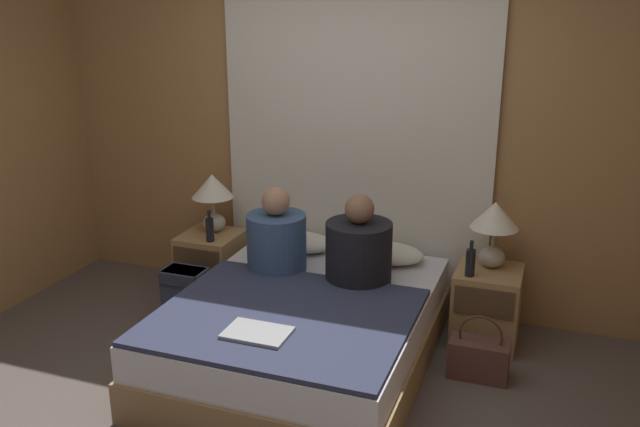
# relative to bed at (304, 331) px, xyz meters

# --- Properties ---
(wall_back) EXTENTS (4.81, 0.06, 2.50)m
(wall_back) POSITION_rel_bed_xyz_m (0.00, 1.07, 1.02)
(wall_back) COLOR #A37547
(wall_back) RESTS_ON ground_plane
(curtain_panel) EXTENTS (2.17, 0.02, 2.36)m
(curtain_panel) POSITION_rel_bed_xyz_m (0.00, 1.01, 0.95)
(curtain_panel) COLOR silver
(curtain_panel) RESTS_ON ground_plane
(bed) EXTENTS (1.49, 1.91, 0.46)m
(bed) POSITION_rel_bed_xyz_m (0.00, 0.00, 0.00)
(bed) COLOR #99754C
(bed) RESTS_ON ground_plane
(nightstand_left) EXTENTS (0.42, 0.45, 0.51)m
(nightstand_left) POSITION_rel_bed_xyz_m (-1.03, 0.69, 0.03)
(nightstand_left) COLOR #A87F51
(nightstand_left) RESTS_ON ground_plane
(nightstand_right) EXTENTS (0.42, 0.45, 0.51)m
(nightstand_right) POSITION_rel_bed_xyz_m (1.03, 0.69, 0.03)
(nightstand_right) COLOR #A87F51
(nightstand_right) RESTS_ON ground_plane
(lamp_left) EXTENTS (0.31, 0.31, 0.45)m
(lamp_left) POSITION_rel_bed_xyz_m (-1.03, 0.76, 0.59)
(lamp_left) COLOR #B2A899
(lamp_left) RESTS_ON nightstand_left
(lamp_right) EXTENTS (0.31, 0.31, 0.45)m
(lamp_right) POSITION_rel_bed_xyz_m (1.03, 0.76, 0.59)
(lamp_right) COLOR #B2A899
(lamp_right) RESTS_ON nightstand_right
(pillow_left) EXTENTS (0.51, 0.34, 0.12)m
(pillow_left) POSITION_rel_bed_xyz_m (-0.33, 0.74, 0.29)
(pillow_left) COLOR silver
(pillow_left) RESTS_ON bed
(pillow_right) EXTENTS (0.51, 0.34, 0.12)m
(pillow_right) POSITION_rel_bed_xyz_m (0.33, 0.74, 0.29)
(pillow_right) COLOR silver
(pillow_right) RESTS_ON bed
(blanket_on_bed) EXTENTS (1.43, 1.23, 0.03)m
(blanket_on_bed) POSITION_rel_bed_xyz_m (0.00, -0.31, 0.25)
(blanket_on_bed) COLOR #2D334C
(blanket_on_bed) RESTS_ON bed
(person_left_in_bed) EXTENTS (0.40, 0.40, 0.57)m
(person_left_in_bed) POSITION_rel_bed_xyz_m (-0.33, 0.35, 0.45)
(person_left_in_bed) COLOR #38517A
(person_left_in_bed) RESTS_ON bed
(person_right_in_bed) EXTENTS (0.42, 0.42, 0.58)m
(person_right_in_bed) POSITION_rel_bed_xyz_m (0.24, 0.35, 0.45)
(person_right_in_bed) COLOR black
(person_right_in_bed) RESTS_ON bed
(beer_bottle_on_left_stand) EXTENTS (0.06, 0.06, 0.23)m
(beer_bottle_on_left_stand) POSITION_rel_bed_xyz_m (-0.95, 0.56, 0.38)
(beer_bottle_on_left_stand) COLOR black
(beer_bottle_on_left_stand) RESTS_ON nightstand_left
(beer_bottle_on_right_stand) EXTENTS (0.06, 0.06, 0.24)m
(beer_bottle_on_right_stand) POSITION_rel_bed_xyz_m (0.92, 0.56, 0.38)
(beer_bottle_on_right_stand) COLOR black
(beer_bottle_on_right_stand) RESTS_ON nightstand_right
(laptop_on_bed) EXTENTS (0.35, 0.24, 0.02)m
(laptop_on_bed) POSITION_rel_bed_xyz_m (-0.04, -0.58, 0.27)
(laptop_on_bed) COLOR #9EA0A5
(laptop_on_bed) RESTS_ON blanket_on_bed
(backpack_on_floor) EXTENTS (0.30, 0.21, 0.40)m
(backpack_on_floor) POSITION_rel_bed_xyz_m (-0.99, 0.25, 0.00)
(backpack_on_floor) COLOR #333D56
(backpack_on_floor) RESTS_ON ground_plane
(handbag_on_floor) EXTENTS (0.36, 0.18, 0.41)m
(handbag_on_floor) POSITION_rel_bed_xyz_m (1.05, 0.22, -0.10)
(handbag_on_floor) COLOR brown
(handbag_on_floor) RESTS_ON ground_plane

